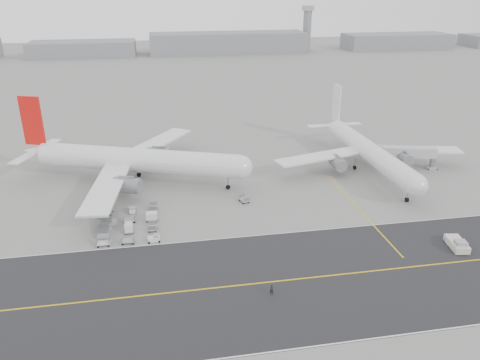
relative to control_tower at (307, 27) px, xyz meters
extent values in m
plane|color=gray|center=(-100.00, -265.00, -16.25)|extent=(700.00, 700.00, 0.00)
cube|color=#292A2C|center=(-95.00, -283.00, -16.24)|extent=(220.00, 32.00, 0.02)
cube|color=gold|center=(-95.00, -283.00, -16.22)|extent=(220.00, 0.30, 0.01)
cube|color=silver|center=(-95.00, -267.20, -16.22)|extent=(220.00, 0.25, 0.01)
cube|color=silver|center=(-95.00, -298.80, -16.22)|extent=(220.00, 0.25, 0.01)
cube|color=gold|center=(-70.00, -260.00, -16.23)|extent=(0.30, 40.00, 0.01)
cylinder|color=gray|center=(0.00, 0.00, -2.25)|extent=(6.00, 6.00, 28.00)
cube|color=#A2A1A7|center=(0.00, 0.00, 13.25)|extent=(7.00, 7.00, 3.50)
cylinder|color=silver|center=(-118.01, -235.69, -10.22)|extent=(50.07, 23.71, 5.88)
sphere|color=silver|center=(-94.01, -244.79, -10.22)|extent=(5.77, 5.77, 5.77)
cone|color=silver|center=(-143.17, -226.14, -9.78)|extent=(11.24, 8.50, 5.30)
cube|color=red|center=(-143.75, -225.92, -1.65)|extent=(5.44, 2.47, 12.52)
cube|color=silver|center=(-145.88, -230.64, -9.63)|extent=(5.96, 9.78, 0.25)
cube|color=silver|center=(-142.21, -220.98, -9.63)|extent=(5.96, 9.78, 0.25)
cube|color=silver|center=(-124.67, -249.73, -10.96)|extent=(9.54, 28.71, 0.45)
cube|color=silver|center=(-113.68, -220.76, -10.96)|extent=(21.21, 26.70, 0.45)
cylinder|color=slate|center=(-120.61, -246.08, -12.43)|extent=(7.15, 5.63, 3.65)
cylinder|color=slate|center=(-113.06, -226.18, -12.43)|extent=(7.15, 5.63, 3.65)
cylinder|color=black|center=(-96.94, -243.68, -15.70)|extent=(1.22, 0.86, 1.11)
cylinder|color=black|center=(-121.01, -238.32, -15.70)|extent=(1.22, 0.86, 1.11)
cylinder|color=black|center=(-118.51, -231.72, -15.70)|extent=(1.22, 0.86, 1.11)
cylinder|color=gray|center=(-96.94, -243.68, -14.15)|extent=(0.36, 0.36, 3.09)
cylinder|color=silver|center=(-58.13, -238.34, -10.97)|extent=(6.43, 45.11, 5.16)
sphere|color=silver|center=(-57.49, -260.83, -10.97)|extent=(5.05, 5.05, 5.05)
cone|color=silver|center=(-58.81, -214.77, -10.58)|extent=(4.89, 8.91, 4.64)
cube|color=silver|center=(-58.82, -214.22, -3.45)|extent=(0.64, 4.95, 10.97)
cube|color=silver|center=(-63.35, -214.07, -10.45)|extent=(8.30, 2.70, 0.25)
cube|color=silver|center=(-54.31, -213.82, -10.45)|extent=(8.30, 2.70, 0.25)
cube|color=silver|center=(-71.74, -237.63, -11.61)|extent=(25.25, 11.93, 0.45)
cube|color=silver|center=(-44.59, -236.86, -11.61)|extent=(25.29, 10.65, 0.45)
cylinder|color=slate|center=(-67.42, -239.71, -12.90)|extent=(3.35, 5.57, 3.20)
cylinder|color=slate|center=(-48.78, -239.18, -12.90)|extent=(3.35, 5.57, 3.20)
cylinder|color=black|center=(-57.57, -258.08, -15.70)|extent=(0.53, 1.13, 1.12)
cylinder|color=black|center=(-61.27, -236.79, -15.70)|extent=(0.53, 1.13, 1.12)
cylinder|color=black|center=(-55.09, -236.61, -15.70)|extent=(0.53, 1.13, 1.12)
cylinder|color=gray|center=(-57.57, -258.08, -14.34)|extent=(0.36, 0.36, 2.71)
cube|color=beige|center=(-58.33, -278.37, -15.48)|extent=(3.61, 6.03, 1.28)
cube|color=#A2A1A7|center=(-58.54, -279.64, -14.52)|extent=(2.28, 2.13, 0.82)
cylinder|color=gray|center=(-57.78, -274.94, -15.80)|extent=(0.52, 2.37, 0.15)
cylinder|color=black|center=(-59.86, -280.35, -15.84)|extent=(0.49, 0.87, 0.82)
cylinder|color=black|center=(-57.51, -280.73, -15.84)|extent=(0.49, 0.87, 0.82)
cylinder|color=black|center=(-59.16, -276.02, -15.84)|extent=(0.49, 0.87, 0.82)
cylinder|color=black|center=(-56.81, -276.40, -15.84)|extent=(0.49, 0.87, 0.82)
cylinder|color=gray|center=(-40.53, -239.99, -14.25)|extent=(1.60, 1.60, 4.00)
cube|color=#A2A1A7|center=(-40.53, -239.99, -15.90)|extent=(3.22, 3.22, 0.70)
cube|color=silver|center=(-47.25, -238.03, -11.66)|extent=(15.17, 6.89, 2.60)
cube|color=#A2A1A7|center=(-54.15, -236.01, -11.66)|extent=(2.05, 3.41, 3.00)
cylinder|color=black|center=(-39.17, -239.24, -15.95)|extent=(0.46, 0.66, 0.60)
imported|color=black|center=(-96.39, -286.30, -15.33)|extent=(0.74, 0.55, 1.86)
camera|label=1|loc=(-112.44, -346.85, 30.24)|focal=35.00mm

